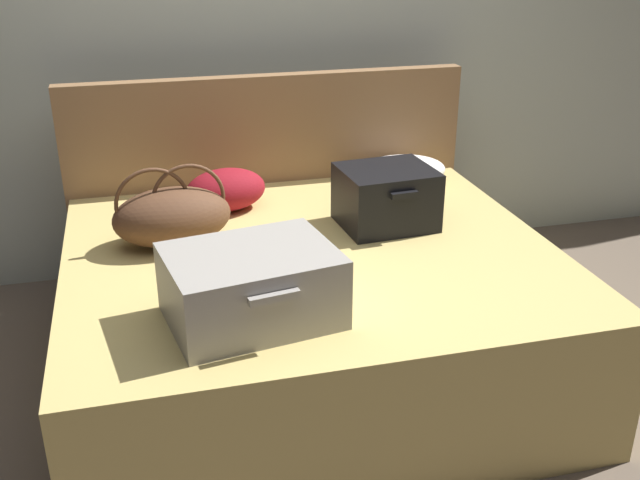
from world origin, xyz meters
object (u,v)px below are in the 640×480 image
Objects in this scene: hard_case_medium at (386,196)px; pillow_center_head at (400,171)px; hard_case_large at (252,286)px; duffel_bag at (172,216)px; pillow_near_headboard at (226,190)px; bed at (312,314)px.

hard_case_medium is 0.87× the size of pillow_center_head.
duffel_bag is (-0.21, 0.68, 0.00)m from hard_case_large.
hard_case_medium reaches higher than pillow_near_headboard.
duffel_bag is at bearing 158.55° from bed.
hard_case_large is at bearing -129.60° from pillow_center_head.
pillow_near_headboard is at bearing 146.88° from hard_case_medium.
pillow_center_head is at bearing 41.06° from hard_case_large.
pillow_center_head is at bearing 21.29° from duffel_bag.
hard_case_medium is 0.90m from duffel_bag.
duffel_bag reaches higher than hard_case_medium.
hard_case_medium is (0.37, 0.18, 0.42)m from bed.
bed is 4.13× the size of pillow_center_head.
hard_case_large reaches higher than pillow_center_head.
hard_case_large is 1.46m from pillow_center_head.
bed is at bearing 46.54° from hard_case_large.
duffel_bag reaches higher than pillow_near_headboard.
hard_case_large is 1.01m from pillow_near_headboard.
bed is 0.59m from hard_case_medium.
pillow_near_headboard reaches higher than bed.
duffel_bag is (-0.90, 0.02, -0.01)m from hard_case_medium.
hard_case_large is 0.95m from hard_case_medium.
duffel_bag is at bearing -128.50° from pillow_near_headboard.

